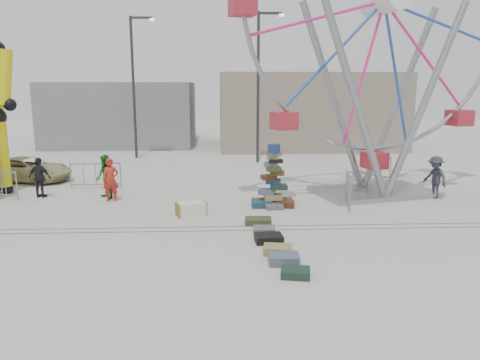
{
  "coord_description": "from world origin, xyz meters",
  "views": [
    {
      "loc": [
        0.81,
        -12.57,
        4.19
      ],
      "look_at": [
        1.5,
        1.89,
        1.26
      ],
      "focal_mm": 35.0,
      "sensor_mm": 36.0,
      "label": 1
    }
  ],
  "objects_px": {
    "suitcase_tower": "(273,189)",
    "pedestrian_black": "(40,178)",
    "lamp_post_left": "(135,80)",
    "barricade_dummy_c": "(96,176)",
    "pedestrian_green": "(106,177)",
    "pedestrian_grey": "(435,177)",
    "lamp_post_right": "(260,80)",
    "steamer_trunk": "(191,209)",
    "ferris_wheel": "(383,28)",
    "pedestrian_red": "(111,180)",
    "parked_suv": "(27,169)",
    "barricade_wheel_back": "(371,167)",
    "barricade_wheel_front": "(348,190)"
  },
  "relations": [
    {
      "from": "pedestrian_grey",
      "to": "parked_suv",
      "type": "relative_size",
      "value": 0.41
    },
    {
      "from": "barricade_dummy_c",
      "to": "pedestrian_red",
      "type": "bearing_deg",
      "value": -66.3
    },
    {
      "from": "ferris_wheel",
      "to": "steamer_trunk",
      "type": "distance_m",
      "value": 9.66
    },
    {
      "from": "lamp_post_left",
      "to": "barricade_wheel_back",
      "type": "height_order",
      "value": "lamp_post_left"
    },
    {
      "from": "ferris_wheel",
      "to": "parked_suv",
      "type": "relative_size",
      "value": 3.27
    },
    {
      "from": "ferris_wheel",
      "to": "pedestrian_black",
      "type": "height_order",
      "value": "ferris_wheel"
    },
    {
      "from": "pedestrian_black",
      "to": "parked_suv",
      "type": "distance_m",
      "value": 3.6
    },
    {
      "from": "suitcase_tower",
      "to": "steamer_trunk",
      "type": "relative_size",
      "value": 2.33
    },
    {
      "from": "pedestrian_grey",
      "to": "lamp_post_left",
      "type": "bearing_deg",
      "value": -151.04
    },
    {
      "from": "lamp_post_right",
      "to": "barricade_dummy_c",
      "type": "height_order",
      "value": "lamp_post_right"
    },
    {
      "from": "parked_suv",
      "to": "suitcase_tower",
      "type": "bearing_deg",
      "value": -102.42
    },
    {
      "from": "barricade_dummy_c",
      "to": "pedestrian_black",
      "type": "relative_size",
      "value": 1.3
    },
    {
      "from": "lamp_post_right",
      "to": "pedestrian_black",
      "type": "bearing_deg",
      "value": -138.9
    },
    {
      "from": "ferris_wheel",
      "to": "barricade_wheel_front",
      "type": "distance_m",
      "value": 6.15
    },
    {
      "from": "barricade_wheel_front",
      "to": "barricade_wheel_back",
      "type": "relative_size",
      "value": 1.0
    },
    {
      "from": "lamp_post_left",
      "to": "barricade_dummy_c",
      "type": "bearing_deg",
      "value": -92.15
    },
    {
      "from": "suitcase_tower",
      "to": "pedestrian_red",
      "type": "height_order",
      "value": "suitcase_tower"
    },
    {
      "from": "lamp_post_left",
      "to": "pedestrian_black",
      "type": "bearing_deg",
      "value": -101.64
    },
    {
      "from": "pedestrian_grey",
      "to": "barricade_dummy_c",
      "type": "bearing_deg",
      "value": -121.03
    },
    {
      "from": "suitcase_tower",
      "to": "pedestrian_black",
      "type": "relative_size",
      "value": 1.43
    },
    {
      "from": "lamp_post_left",
      "to": "pedestrian_black",
      "type": "xyz_separation_m",
      "value": [
        -2.04,
        -9.88,
        -3.71
      ]
    },
    {
      "from": "steamer_trunk",
      "to": "pedestrian_red",
      "type": "height_order",
      "value": "pedestrian_red"
    },
    {
      "from": "lamp_post_right",
      "to": "ferris_wheel",
      "type": "height_order",
      "value": "ferris_wheel"
    },
    {
      "from": "lamp_post_right",
      "to": "barricade_wheel_back",
      "type": "xyz_separation_m",
      "value": [
        4.73,
        -4.81,
        -3.93
      ]
    },
    {
      "from": "ferris_wheel",
      "to": "steamer_trunk",
      "type": "relative_size",
      "value": 13.5
    },
    {
      "from": "steamer_trunk",
      "to": "barricade_wheel_back",
      "type": "height_order",
      "value": "barricade_wheel_back"
    },
    {
      "from": "suitcase_tower",
      "to": "steamer_trunk",
      "type": "bearing_deg",
      "value": -156.07
    },
    {
      "from": "suitcase_tower",
      "to": "pedestrian_grey",
      "type": "xyz_separation_m",
      "value": [
        6.24,
        0.88,
        0.19
      ]
    },
    {
      "from": "lamp_post_left",
      "to": "pedestrian_green",
      "type": "distance_m",
      "value": 10.82
    },
    {
      "from": "pedestrian_grey",
      "to": "barricade_wheel_front",
      "type": "bearing_deg",
      "value": -96.87
    },
    {
      "from": "barricade_wheel_front",
      "to": "pedestrian_black",
      "type": "relative_size",
      "value": 1.3
    },
    {
      "from": "lamp_post_right",
      "to": "lamp_post_left",
      "type": "height_order",
      "value": "same"
    },
    {
      "from": "parked_suv",
      "to": "lamp_post_left",
      "type": "bearing_deg",
      "value": -16.71
    },
    {
      "from": "ferris_wheel",
      "to": "barricade_dummy_c",
      "type": "bearing_deg",
      "value": 158.25
    },
    {
      "from": "ferris_wheel",
      "to": "pedestrian_grey",
      "type": "bearing_deg",
      "value": -34.74
    },
    {
      "from": "steamer_trunk",
      "to": "pedestrian_green",
      "type": "distance_m",
      "value": 4.21
    },
    {
      "from": "ferris_wheel",
      "to": "pedestrian_green",
      "type": "distance_m",
      "value": 11.66
    },
    {
      "from": "pedestrian_green",
      "to": "pedestrian_black",
      "type": "xyz_separation_m",
      "value": [
        -2.54,
        0.29,
        -0.06
      ]
    },
    {
      "from": "steamer_trunk",
      "to": "pedestrian_black",
      "type": "bearing_deg",
      "value": 135.31
    },
    {
      "from": "barricade_wheel_front",
      "to": "pedestrian_black",
      "type": "height_order",
      "value": "pedestrian_black"
    },
    {
      "from": "lamp_post_left",
      "to": "suitcase_tower",
      "type": "bearing_deg",
      "value": -60.15
    },
    {
      "from": "lamp_post_left",
      "to": "parked_suv",
      "type": "xyz_separation_m",
      "value": [
        -3.77,
        -6.73,
        -3.94
      ]
    },
    {
      "from": "lamp_post_right",
      "to": "steamer_trunk",
      "type": "xyz_separation_m",
      "value": [
        -3.18,
        -10.7,
        -4.26
      ]
    },
    {
      "from": "barricade_dummy_c",
      "to": "parked_suv",
      "type": "height_order",
      "value": "barricade_dummy_c"
    },
    {
      "from": "ferris_wheel",
      "to": "pedestrian_red",
      "type": "distance_m",
      "value": 11.45
    },
    {
      "from": "parked_suv",
      "to": "pedestrian_black",
      "type": "bearing_deg",
      "value": -138.7
    },
    {
      "from": "suitcase_tower",
      "to": "barricade_dummy_c",
      "type": "distance_m",
      "value": 7.63
    },
    {
      "from": "pedestrian_green",
      "to": "pedestrian_black",
      "type": "bearing_deg",
      "value": -133.27
    },
    {
      "from": "barricade_dummy_c",
      "to": "barricade_wheel_front",
      "type": "distance_m",
      "value": 10.14
    },
    {
      "from": "ferris_wheel",
      "to": "pedestrian_red",
      "type": "bearing_deg",
      "value": 169.75
    }
  ]
}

